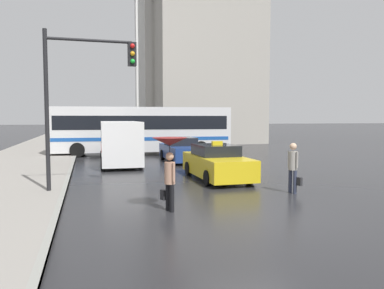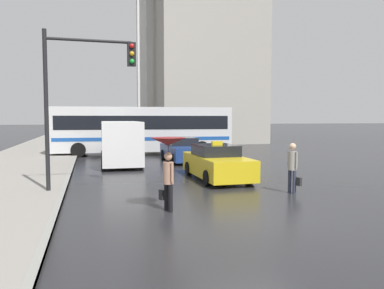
% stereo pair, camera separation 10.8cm
% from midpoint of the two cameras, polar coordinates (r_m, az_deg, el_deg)
% --- Properties ---
extents(ground_plane, '(300.00, 300.00, 0.00)m').
position_cam_midpoint_polar(ground_plane, '(9.76, 9.59, -11.14)').
color(ground_plane, '#262628').
extents(taxi, '(1.91, 4.52, 1.59)m').
position_cam_midpoint_polar(taxi, '(15.68, 3.96, -2.83)').
color(taxi, gold).
rests_on(taxi, ground_plane).
extents(sedan_red, '(1.91, 4.56, 1.41)m').
position_cam_midpoint_polar(sedan_red, '(22.08, -1.40, -0.86)').
color(sedan_red, navy).
rests_on(sedan_red, ground_plane).
extents(ambulance_van, '(2.22, 5.76, 2.36)m').
position_cam_midpoint_polar(ambulance_van, '(20.84, -10.68, 0.57)').
color(ambulance_van, white).
rests_on(ambulance_van, ground_plane).
extents(city_bus, '(12.37, 3.33, 3.30)m').
position_cam_midpoint_polar(city_bus, '(26.47, -7.37, 2.46)').
color(city_bus, silver).
rests_on(city_bus, ground_plane).
extents(pedestrian_with_umbrella, '(0.96, 0.96, 2.02)m').
position_cam_midpoint_polar(pedestrian_with_umbrella, '(10.16, -3.36, -1.36)').
color(pedestrian_with_umbrella, black).
rests_on(pedestrian_with_umbrella, ground_plane).
extents(pedestrian_man, '(0.36, 0.57, 1.71)m').
position_cam_midpoint_polar(pedestrian_man, '(13.07, 15.32, -3.00)').
color(pedestrian_man, '#2D3347').
rests_on(pedestrian_man, ground_plane).
extents(traffic_light, '(3.03, 0.38, 5.45)m').
position_cam_midpoint_polar(traffic_light, '(13.27, -16.00, 9.17)').
color(traffic_light, black).
rests_on(traffic_light, ground_plane).
extents(monument_cross, '(9.27, 0.90, 21.06)m').
position_cam_midpoint_polar(monument_cross, '(40.09, -7.65, 17.56)').
color(monument_cross, white).
rests_on(monument_cross, ground_plane).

